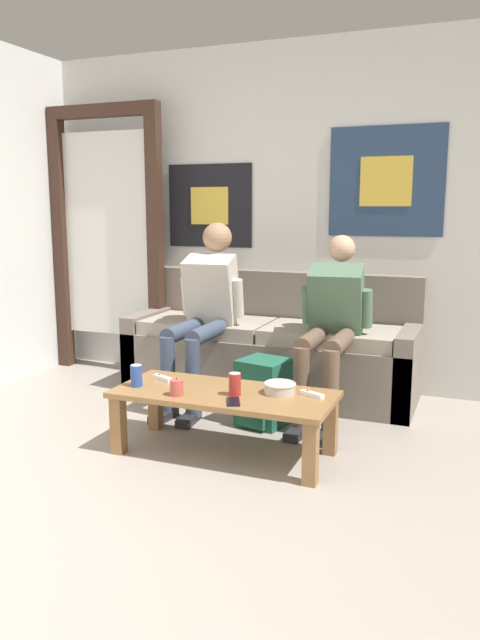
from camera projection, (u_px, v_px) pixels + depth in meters
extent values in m
plane|color=gray|center=(31.00, 588.00, 2.25)|extent=(18.00, 18.00, 0.00)
cube|color=silver|center=(284.00, 218.00, 4.73)|extent=(10.00, 0.05, 2.55)
cube|color=black|center=(210.00, 206.00, 4.90)|extent=(0.71, 0.01, 0.64)
cube|color=gold|center=(209.00, 206.00, 4.90)|extent=(0.32, 0.01, 0.29)
cube|color=navy|center=(386.00, 181.00, 4.38)|extent=(0.80, 0.01, 0.76)
cube|color=gold|center=(386.00, 181.00, 4.37)|extent=(0.36, 0.01, 0.34)
cube|color=#382319|center=(62.00, 247.00, 5.26)|extent=(0.10, 0.10, 2.05)
cube|color=#382319|center=(156.00, 249.00, 4.93)|extent=(0.10, 0.10, 2.05)
cube|color=#382319|center=(102.00, 111.00, 4.90)|extent=(1.00, 0.10, 0.10)
cube|color=silver|center=(108.00, 235.00, 5.09)|extent=(0.82, 0.02, 1.64)
cube|color=#70665B|center=(282.00, 328.00, 4.79)|extent=(2.10, 0.13, 0.87)
cube|color=#70665B|center=(267.00, 367.00, 4.51)|extent=(2.10, 0.58, 0.43)
cube|color=#70665B|center=(147.00, 347.00, 4.85)|extent=(0.12, 0.58, 0.55)
cube|color=#70665B|center=(407.00, 372.00, 4.14)|extent=(0.12, 0.58, 0.55)
cube|color=gray|center=(208.00, 326.00, 4.63)|extent=(0.91, 0.54, 0.10)
cube|color=gray|center=(331.00, 335.00, 4.29)|extent=(0.91, 0.54, 0.10)
cube|color=olive|center=(224.00, 394.00, 3.42)|extent=(1.21, 0.53, 0.03)
cube|color=olive|center=(155.00, 403.00, 3.85)|extent=(0.07, 0.07, 0.33)
cube|color=olive|center=(331.00, 426.00, 3.45)|extent=(0.07, 0.07, 0.33)
cube|color=olive|center=(118.00, 425.00, 3.46)|extent=(0.07, 0.07, 0.33)
cube|color=olive|center=(311.00, 453.00, 3.06)|extent=(0.07, 0.07, 0.33)
cylinder|color=#384256|center=(182.00, 331.00, 4.20)|extent=(0.11, 0.44, 0.11)
cylinder|color=#384256|center=(168.00, 375.00, 4.04)|extent=(0.10, 0.10, 0.51)
cube|color=#232328|center=(163.00, 416.00, 4.02)|extent=(0.11, 0.25, 0.05)
cylinder|color=#384256|center=(207.00, 333.00, 4.13)|extent=(0.11, 0.44, 0.11)
cylinder|color=#384256|center=(193.00, 378.00, 3.98)|extent=(0.10, 0.10, 0.51)
cube|color=#232328|center=(189.00, 419.00, 3.96)|extent=(0.11, 0.25, 0.05)
cube|color=beige|center=(212.00, 291.00, 4.38)|extent=(0.37, 0.37, 0.53)
sphere|color=#9E7556|center=(217.00, 237.00, 4.41)|extent=(0.21, 0.21, 0.21)
cylinder|color=beige|center=(187.00, 296.00, 4.47)|extent=(0.08, 0.12, 0.28)
cylinder|color=beige|center=(238.00, 298.00, 4.33)|extent=(0.08, 0.12, 0.28)
cylinder|color=brown|center=(311.00, 341.00, 3.89)|extent=(0.11, 0.41, 0.11)
cylinder|color=brown|center=(301.00, 389.00, 3.75)|extent=(0.10, 0.10, 0.51)
cube|color=#232328|center=(297.00, 433.00, 3.73)|extent=(0.11, 0.25, 0.05)
cylinder|color=brown|center=(339.00, 343.00, 3.82)|extent=(0.11, 0.41, 0.11)
cylinder|color=brown|center=(330.00, 392.00, 3.68)|extent=(0.10, 0.10, 0.51)
cube|color=#232328|center=(327.00, 437.00, 3.66)|extent=(0.11, 0.25, 0.05)
cube|color=#4C6B51|center=(336.00, 301.00, 4.08)|extent=(0.37, 0.39, 0.50)
sphere|color=tan|center=(342.00, 248.00, 4.12)|extent=(0.18, 0.18, 0.18)
cylinder|color=#4C6B51|center=(308.00, 305.00, 4.16)|extent=(0.08, 0.12, 0.26)
cylinder|color=#4C6B51|center=(366.00, 309.00, 4.02)|extent=(0.08, 0.12, 0.26)
cube|color=#1E5642|center=(264.00, 392.00, 3.92)|extent=(0.34, 0.33, 0.42)
cube|color=#1E5642|center=(253.00, 411.00, 3.84)|extent=(0.22, 0.14, 0.19)
cylinder|color=#B7B2A8|center=(280.00, 388.00, 3.38)|extent=(0.17, 0.17, 0.06)
torus|color=#B7B2A8|center=(280.00, 384.00, 3.38)|extent=(0.18, 0.18, 0.02)
cylinder|color=#B24C42|center=(177.00, 388.00, 3.34)|extent=(0.07, 0.07, 0.09)
cylinder|color=black|center=(177.00, 379.00, 3.33)|extent=(0.00, 0.00, 0.01)
cylinder|color=#28479E|center=(137.00, 376.00, 3.51)|extent=(0.07, 0.07, 0.12)
cylinder|color=silver|center=(136.00, 365.00, 3.50)|extent=(0.06, 0.06, 0.00)
cylinder|color=maroon|center=(235.00, 384.00, 3.34)|extent=(0.07, 0.07, 0.12)
cylinder|color=silver|center=(235.00, 373.00, 3.33)|extent=(0.06, 0.06, 0.00)
cube|color=white|center=(312.00, 394.00, 3.33)|extent=(0.15, 0.09, 0.02)
cylinder|color=#333842|center=(307.00, 391.00, 3.35)|extent=(0.01, 0.01, 0.00)
cube|color=white|center=(163.00, 378.00, 3.64)|extent=(0.15, 0.09, 0.02)
cylinder|color=#333842|center=(159.00, 375.00, 3.66)|extent=(0.01, 0.01, 0.00)
cube|color=black|center=(233.00, 402.00, 3.22)|extent=(0.12, 0.15, 0.01)
cube|color=black|center=(233.00, 401.00, 3.22)|extent=(0.10, 0.14, 0.00)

